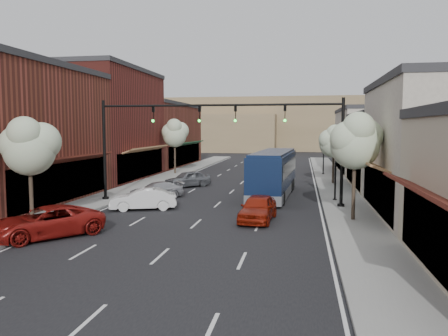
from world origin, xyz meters
The scene contains 26 objects.
ground centered at (0.00, 0.00, 0.00)m, with size 160.00×160.00×0.00m, color black.
sidewalk_left centered at (-8.40, 18.50, 0.07)m, with size 2.80×73.00×0.15m, color gray.
sidewalk_right centered at (8.40, 18.50, 0.07)m, with size 2.80×73.00×0.15m, color gray.
curb_left centered at (-7.00, 18.50, 0.07)m, with size 0.25×73.00×0.17m, color gray.
curb_right centered at (7.00, 18.50, 0.07)m, with size 0.25×73.00×0.17m, color gray.
bldg_left_midnear centered at (-14.23, 6.00, 4.66)m, with size 10.14×14.10×9.40m.
bldg_left_midfar centered at (-14.24, 20.00, 5.40)m, with size 10.14×14.10×10.90m.
bldg_left_far centered at (-14.22, 36.00, 4.16)m, with size 10.14×18.10×8.40m.
bldg_right_midfar centered at (13.70, 18.00, 3.17)m, with size 9.14×12.10×6.40m.
bldg_right_far centered at (13.71, 32.00, 3.66)m, with size 9.14×16.10×7.40m.
hill_far centered at (0.00, 90.00, 6.00)m, with size 120.00×30.00×12.00m, color #7A6647.
hill_near centered at (-25.00, 78.00, 4.00)m, with size 50.00×20.00×8.00m, color #7A6647.
signal_mast_right centered at (5.62, 8.00, 4.62)m, with size 8.22×0.46×7.00m.
signal_mast_left centered at (-5.62, 8.00, 4.62)m, with size 8.22×0.46×7.00m.
tree_right_near centered at (8.35, 3.94, 4.45)m, with size 2.85×2.65×5.95m.
tree_right_far centered at (8.35, 19.94, 3.99)m, with size 2.85×2.65×5.43m.
tree_left_near centered at (-8.25, -0.06, 4.22)m, with size 2.85×2.65×5.69m.
tree_left_far centered at (-8.25, 25.94, 4.60)m, with size 2.85×2.65×6.13m.
lamp_post_near centered at (7.80, 10.50, 3.01)m, with size 0.44×0.44×4.44m.
lamp_post_far centered at (7.80, 28.00, 3.01)m, with size 0.44×0.44×4.44m.
coach_bus centered at (3.43, 12.41, 1.77)m, with size 3.08×11.17×3.38m.
red_hatchback centered at (3.17, 3.33, 0.72)m, with size 1.70×4.23×1.44m, color maroon.
parked_car_a centered at (-6.20, -2.03, 0.72)m, with size 2.39×5.19×1.44m, color maroon.
parked_car_b centered at (-4.24, 5.38, 0.68)m, with size 1.43×4.10×1.35m, color silver.
parked_car_c centered at (-4.94, 9.90, 0.58)m, with size 1.63×4.01×1.17m, color #AAAAAF.
parked_car_d centered at (-4.23, 16.15, 0.70)m, with size 1.66×4.12×1.40m, color slate.
Camera 1 is at (5.52, -20.29, 5.09)m, focal length 35.00 mm.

